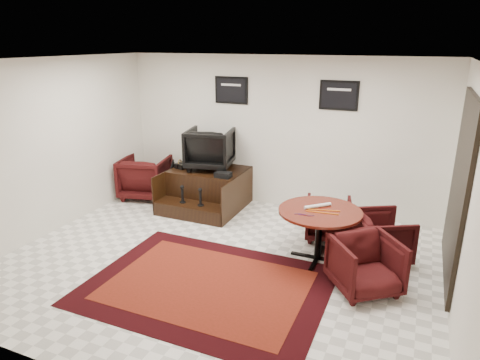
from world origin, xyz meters
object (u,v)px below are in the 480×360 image
Objects in this scene: meeting_table at (320,216)px; table_chair_window at (380,235)px; armchair_side at (145,175)px; shine_chair at (210,147)px; shine_podium at (207,190)px; table_chair_corner at (366,262)px; table_chair_back at (328,217)px.

table_chair_window is (0.81, 0.35, -0.29)m from meeting_table.
shine_chair is at bearing 174.56° from armchair_side.
shine_podium is 3.65m from table_chair_corner.
shine_chair is at bearing 43.30° from table_chair_window.
shine_chair is 1.19× the size of table_chair_back.
meeting_table is at bearing 149.35° from armchair_side.
table_chair_back is 1.54m from table_chair_corner.
table_chair_window is (4.63, -0.86, -0.07)m from armchair_side.
shine_chair is at bearing 111.24° from table_chair_corner.
armchair_side reaches higher than table_chair_window.
shine_chair is 1.09× the size of table_chair_window.
table_chair_window is at bearing 156.37° from armchair_side.
armchair_side is at bearing -18.87° from table_chair_back.
table_chair_back is (3.79, -0.43, -0.10)m from armchair_side.
shine_chair is 0.93× the size of armchair_side.
shine_chair is at bearing -26.73° from table_chair_back.
shine_chair is 2.85m from meeting_table.
table_chair_corner is at bearing 145.61° from armchair_side.
table_chair_corner reaches higher than table_chair_window.
armchair_side is 4.71m from table_chair_window.
table_chair_corner is (0.73, -0.56, -0.28)m from meeting_table.
armchair_side is 0.78× the size of meeting_table.
shine_podium is 1.69× the size of shine_chair.
meeting_table is 0.93m from table_chair_window.
armchair_side is 3.82m from table_chair_back.
table_chair_back is at bearing 153.91° from shine_chair.
shine_podium is at bearing 78.17° from shine_chair.
shine_podium is at bearing -23.47° from table_chair_back.
table_chair_window reaches higher than meeting_table.
armchair_side is at bearing 121.69° from table_chair_corner.
table_chair_back is (-0.03, 0.78, -0.32)m from meeting_table.
table_chair_window is at bearing 140.42° from table_chair_back.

